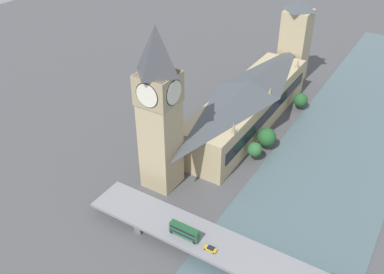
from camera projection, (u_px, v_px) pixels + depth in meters
name	position (u px, v px, depth m)	size (l,w,h in m)	color
ground_plane	(266.00, 140.00, 208.99)	(600.00, 600.00, 0.00)	#4C4C4F
river_water	(334.00, 161.00, 194.48)	(54.20, 360.00, 0.30)	#4C6066
parliament_hall	(248.00, 104.00, 214.22)	(23.62, 100.59, 24.61)	tan
clock_tower	(159.00, 108.00, 162.05)	(14.46, 14.46, 68.98)	tan
victoria_tower	(295.00, 41.00, 250.99)	(15.02, 15.02, 53.76)	tan
road_bridge	(269.00, 270.00, 138.70)	(140.40, 15.83, 5.44)	slate
double_decker_bus_lead	(184.00, 231.00, 147.89)	(11.38, 2.58, 4.77)	#235B33
car_southbound_lead	(211.00, 249.00, 143.75)	(4.41, 1.86, 1.47)	gold
tree_embankment_near	(301.00, 100.00, 230.70)	(7.58, 7.58, 9.63)	brown
tree_embankment_mid	(255.00, 150.00, 192.17)	(6.69, 6.69, 9.23)	brown
tree_embankment_far	(267.00, 137.00, 199.11)	(8.89, 8.89, 11.10)	brown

